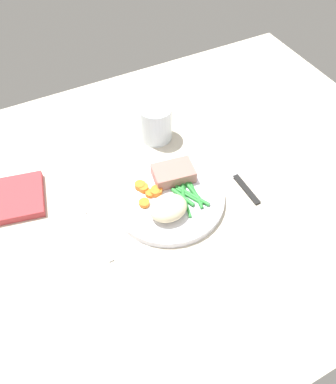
% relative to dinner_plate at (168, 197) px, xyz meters
% --- Properties ---
extents(dining_table, '(1.20, 0.90, 0.02)m').
position_rel_dinner_plate_xyz_m(dining_table, '(0.02, 0.02, -0.02)').
color(dining_table, beige).
rests_on(dining_table, ground).
extents(dinner_plate, '(0.24, 0.24, 0.02)m').
position_rel_dinner_plate_xyz_m(dinner_plate, '(0.00, 0.00, 0.00)').
color(dinner_plate, white).
rests_on(dinner_plate, dining_table).
extents(meat_portion, '(0.10, 0.07, 0.03)m').
position_rel_dinner_plate_xyz_m(meat_portion, '(0.03, 0.04, 0.02)').
color(meat_portion, '#B2756B').
rests_on(meat_portion, dinner_plate).
extents(mashed_potatoes, '(0.08, 0.07, 0.04)m').
position_rel_dinner_plate_xyz_m(mashed_potatoes, '(-0.02, -0.04, 0.03)').
color(mashed_potatoes, beige).
rests_on(mashed_potatoes, dinner_plate).
extents(carrot_slices, '(0.06, 0.07, 0.01)m').
position_rel_dinner_plate_xyz_m(carrot_slices, '(-0.04, 0.03, 0.01)').
color(carrot_slices, orange).
rests_on(carrot_slices, dinner_plate).
extents(green_beans, '(0.06, 0.11, 0.01)m').
position_rel_dinner_plate_xyz_m(green_beans, '(0.04, -0.02, 0.01)').
color(green_beans, '#2D8C38').
rests_on(green_beans, dinner_plate).
extents(fork, '(0.01, 0.17, 0.00)m').
position_rel_dinner_plate_xyz_m(fork, '(-0.16, -0.00, -0.01)').
color(fork, silver).
rests_on(fork, dining_table).
extents(knife, '(0.02, 0.20, 0.01)m').
position_rel_dinner_plate_xyz_m(knife, '(0.17, -0.00, -0.01)').
color(knife, black).
rests_on(knife, dining_table).
extents(water_glass, '(0.08, 0.08, 0.09)m').
position_rel_dinner_plate_xyz_m(water_glass, '(0.06, 0.19, 0.03)').
color(water_glass, silver).
rests_on(water_glass, dining_table).
extents(napkin, '(0.13, 0.14, 0.02)m').
position_rel_dinner_plate_xyz_m(napkin, '(-0.29, 0.14, 0.00)').
color(napkin, '#B2383D').
rests_on(napkin, dining_table).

